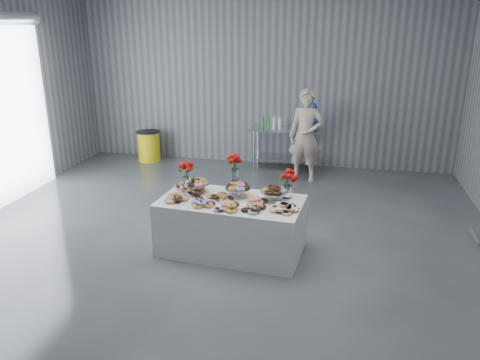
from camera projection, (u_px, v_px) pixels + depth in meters
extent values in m
plane|color=#393C41|center=(209.00, 256.00, 6.34)|extent=(9.00, 9.00, 0.00)
cube|color=slate|center=(265.00, 71.00, 9.85)|extent=(8.00, 0.04, 4.00)
cube|color=white|center=(231.00, 226.00, 6.37)|extent=(1.98, 1.15, 0.75)
cube|color=silver|center=(287.00, 129.00, 9.73)|extent=(1.50, 0.60, 0.04)
cube|color=silver|center=(286.00, 158.00, 9.94)|extent=(1.40, 0.55, 0.03)
cylinder|color=silver|center=(254.00, 151.00, 9.78)|extent=(0.04, 0.04, 0.86)
cylinder|color=silver|center=(317.00, 155.00, 9.52)|extent=(0.04, 0.04, 0.86)
cylinder|color=silver|center=(258.00, 145.00, 10.24)|extent=(0.04, 0.04, 0.86)
cylinder|color=silver|center=(318.00, 148.00, 9.98)|extent=(0.04, 0.04, 0.86)
cylinder|color=silver|center=(197.00, 188.00, 6.51)|extent=(0.06, 0.06, 0.12)
cylinder|color=silver|center=(197.00, 184.00, 6.49)|extent=(0.36, 0.36, 0.01)
cylinder|color=silver|center=(238.00, 193.00, 6.35)|extent=(0.06, 0.06, 0.12)
cylinder|color=silver|center=(238.00, 188.00, 6.33)|extent=(0.36, 0.36, 0.01)
cylinder|color=silver|center=(274.00, 196.00, 6.21)|extent=(0.06, 0.06, 0.12)
cylinder|color=silver|center=(274.00, 192.00, 6.19)|extent=(0.36, 0.36, 0.01)
cylinder|color=white|center=(186.00, 183.00, 6.65)|extent=(0.11, 0.11, 0.18)
cylinder|color=#1E5919|center=(186.00, 174.00, 6.61)|extent=(0.04, 0.04, 0.18)
cylinder|color=white|center=(287.00, 192.00, 6.30)|extent=(0.11, 0.11, 0.18)
cylinder|color=#1E5919|center=(288.00, 183.00, 6.25)|extent=(0.04, 0.04, 0.18)
cylinder|color=silver|center=(235.00, 186.00, 6.55)|extent=(0.14, 0.14, 0.15)
cylinder|color=white|center=(235.00, 175.00, 6.50)|extent=(0.11, 0.11, 0.18)
cylinder|color=#1E5919|center=(235.00, 166.00, 6.46)|extent=(0.04, 0.04, 0.18)
cylinder|color=#3D6BD0|center=(312.00, 119.00, 9.56)|extent=(0.28, 0.28, 0.40)
sphere|color=#3D6BD0|center=(312.00, 107.00, 9.48)|extent=(0.20, 0.20, 0.20)
imported|color=#CC8C93|center=(306.00, 136.00, 9.04)|extent=(0.70, 0.50, 1.80)
cylinder|color=yellow|center=(149.00, 146.00, 10.53)|extent=(0.49, 0.49, 0.66)
cylinder|color=black|center=(148.00, 132.00, 10.42)|extent=(0.53, 0.53, 0.02)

